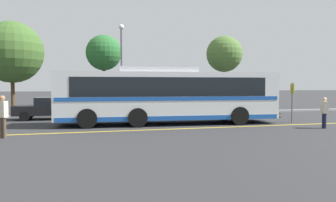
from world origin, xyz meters
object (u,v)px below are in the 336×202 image
street_lamp (121,56)px  parked_car_3 (226,106)px  tree_1 (104,53)px  parked_car_1 (49,108)px  tree_2 (224,54)px  bus_stop_sign (292,97)px  tree_0 (12,52)px  parked_car_2 (150,107)px  transit_bus (168,95)px  pedestrian_0 (324,111)px  pedestrian_1 (2,114)px

street_lamp → parked_car_3: bearing=-16.5°
parked_car_3 → tree_1: size_ratio=0.75×
parked_car_1 → tree_2: tree_2 is taller
parked_car_1 → bus_stop_sign: bearing=-110.2°
tree_0 → tree_1: size_ratio=1.12×
parked_car_2 → street_lamp: 4.60m
transit_bus → pedestrian_0: (7.11, -3.89, -0.76)m
parked_car_1 → tree_1: bearing=-35.0°
transit_bus → tree_0: tree_0 is taller
bus_stop_sign → parked_car_3: bearing=-161.0°
pedestrian_0 → tree_0: (-16.83, 13.51, 3.80)m
parked_car_1 → parked_car_2: (6.55, -0.05, -0.01)m
transit_bus → bus_stop_sign: transit_bus is taller
parked_car_2 → parked_car_3: size_ratio=1.01×
street_lamp → tree_0: tree_0 is taller
parked_car_3 → tree_2: tree_2 is taller
parked_car_2 → tree_2: tree_2 is taller
bus_stop_sign → street_lamp: bearing=-127.0°
street_lamp → tree_0: bearing=159.5°
bus_stop_sign → tree_0: 20.31m
street_lamp → tree_2: size_ratio=1.03×
parked_car_2 → transit_bus: bearing=-175.1°
parked_car_3 → tree_0: tree_0 is taller
bus_stop_sign → tree_2: (0.27, 9.88, 3.40)m
pedestrian_0 → pedestrian_1: bearing=105.2°
parked_car_1 → parked_car_2: bearing=-88.6°
transit_bus → pedestrian_1: (-7.82, -3.04, -0.64)m
transit_bus → tree_0: (-9.72, 9.62, 3.04)m
pedestrian_0 → pedestrian_1: (-14.93, 0.85, 0.12)m
pedestrian_0 → street_lamp: size_ratio=0.23×
transit_bus → tree_0: size_ratio=1.78×
pedestrian_0 → bus_stop_sign: size_ratio=0.68×
parked_car_1 → pedestrian_1: (-1.13, -7.39, 0.29)m
transit_bus → pedestrian_1: transit_bus is taller
pedestrian_1 → tree_1: 13.99m
parked_car_3 → pedestrian_0: bearing=-165.6°
parked_car_1 → tree_2: bearing=-71.3°
tree_0 → tree_2: tree_0 is taller
parked_car_1 → pedestrian_1: size_ratio=2.34×
transit_bus → tree_0: bearing=-130.0°
transit_bus → parked_car_3: size_ratio=2.66×
parked_car_1 → parked_car_2: parked_car_1 is taller
pedestrian_0 → tree_0: 21.91m
street_lamp → bus_stop_sign: bearing=-41.6°
parked_car_3 → pedestrian_1: size_ratio=2.70×
parked_car_2 → parked_car_3: 5.81m
transit_bus → parked_car_3: 7.27m
bus_stop_sign → tree_2: tree_2 is taller
transit_bus → parked_car_2: transit_bus is taller
tree_2 → pedestrian_0: bearing=-91.3°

